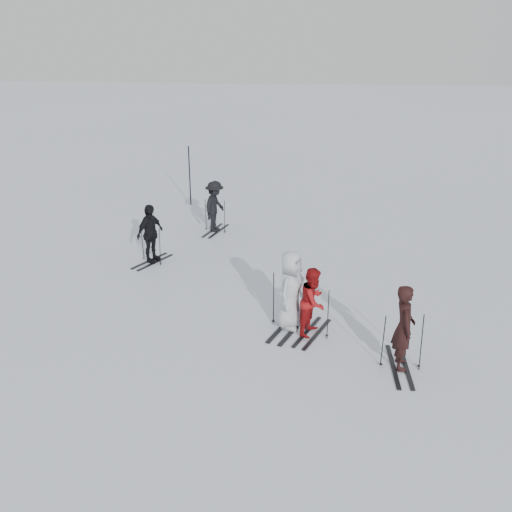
% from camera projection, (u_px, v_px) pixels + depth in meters
% --- Properties ---
extents(ground, '(120.00, 120.00, 0.00)m').
position_uv_depth(ground, '(252.00, 309.00, 13.92)').
color(ground, silver).
rests_on(ground, ground).
extents(skier_near_dark, '(0.44, 0.66, 1.78)m').
position_uv_depth(skier_near_dark, '(404.00, 328.00, 11.21)').
color(skier_near_dark, black).
rests_on(skier_near_dark, ground).
extents(skier_red, '(0.83, 0.93, 1.56)m').
position_uv_depth(skier_red, '(313.00, 302.00, 12.52)').
color(skier_red, maroon).
rests_on(skier_red, ground).
extents(skier_grey, '(0.86, 1.04, 1.83)m').
position_uv_depth(skier_grey, '(291.00, 291.00, 12.75)').
color(skier_grey, '#B2B9BD').
rests_on(skier_grey, ground).
extents(skier_uphill_left, '(0.84, 1.09, 1.72)m').
position_uv_depth(skier_uphill_left, '(150.00, 234.00, 16.40)').
color(skier_uphill_left, black).
rests_on(skier_uphill_left, ground).
extents(skier_uphill_far, '(0.91, 1.23, 1.70)m').
position_uv_depth(skier_uphill_far, '(215.00, 207.00, 18.95)').
color(skier_uphill_far, black).
rests_on(skier_uphill_far, ground).
extents(skis_near_dark, '(1.69, 0.92, 1.23)m').
position_uv_depth(skis_near_dark, '(402.00, 341.00, 11.32)').
color(skis_near_dark, black).
rests_on(skis_near_dark, ground).
extents(skis_red, '(1.80, 1.39, 1.16)m').
position_uv_depth(skis_red, '(313.00, 310.00, 12.60)').
color(skis_red, black).
rests_on(skis_red, ground).
extents(skis_grey, '(2.09, 1.59, 1.35)m').
position_uv_depth(skis_grey, '(290.00, 300.00, 12.84)').
color(skis_grey, black).
rests_on(skis_grey, ground).
extents(skis_uphill_left, '(1.74, 1.43, 1.12)m').
position_uv_depth(skis_uphill_left, '(151.00, 244.00, 16.51)').
color(skis_uphill_left, black).
rests_on(skis_uphill_left, ground).
extents(skis_uphill_far, '(1.73, 1.23, 1.14)m').
position_uv_depth(skis_uphill_far, '(215.00, 215.00, 19.05)').
color(skis_uphill_far, black).
rests_on(skis_uphill_far, ground).
extents(piste_marker, '(0.06, 0.06, 2.27)m').
position_uv_depth(piste_marker, '(190.00, 176.00, 21.78)').
color(piste_marker, black).
rests_on(piste_marker, ground).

